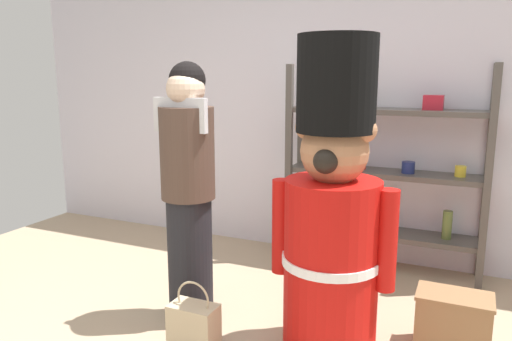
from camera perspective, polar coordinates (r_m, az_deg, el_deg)
name	(u,v)px	position (r m, az deg, el deg)	size (l,w,h in m)	color
back_wall	(353,103)	(4.14, 11.30, 7.73)	(6.40, 0.12, 2.60)	silver
merchandise_shelf	(383,170)	(3.93, 14.61, 0.07)	(1.52, 0.35, 1.61)	#4C4742
teddy_bear_guard	(332,218)	(2.67, 8.92, -5.51)	(0.69, 0.54, 1.73)	red
person_shopper	(188,189)	(2.99, -7.92, -2.11)	(0.34, 0.33, 1.61)	black
shopping_bag	(194,328)	(2.86, -7.28, -17.84)	(0.27, 0.16, 0.43)	#C1AD89
display_crate	(453,323)	(3.05, 22.02, -16.21)	(0.40, 0.25, 0.34)	olive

